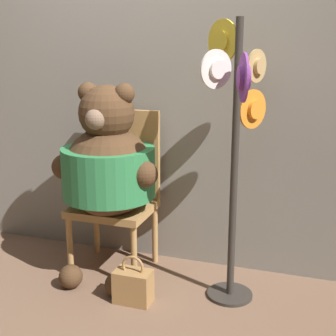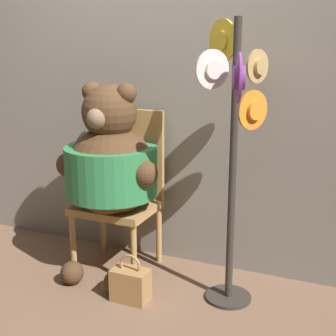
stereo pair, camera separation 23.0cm
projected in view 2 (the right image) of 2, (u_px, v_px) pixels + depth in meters
ground_plane at (115, 296)px, 2.90m from camera, size 14.00×14.00×0.00m
wall_back at (161, 105)px, 3.25m from camera, size 8.00×0.10×2.21m
chair at (122, 186)px, 3.24m from camera, size 0.52×0.45×1.09m
teddy_bear at (111, 165)px, 3.04m from camera, size 0.73×0.64×1.29m
hat_display_rack at (235, 137)px, 2.62m from camera, size 0.35×0.55×1.66m
handbag_on_ground at (130, 284)px, 2.83m from camera, size 0.22×0.14×0.30m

